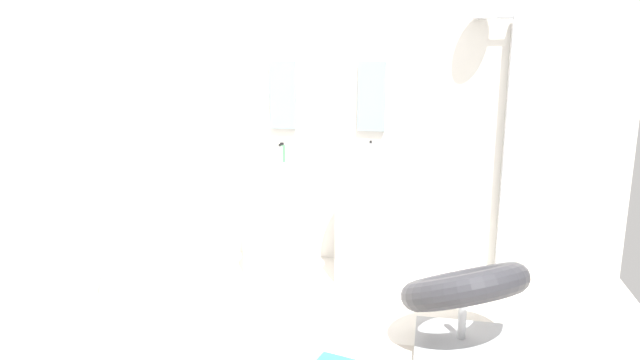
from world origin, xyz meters
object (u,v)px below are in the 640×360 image
Objects in this scene: lounge_chair at (464,294)px; soap_bottle_grey at (371,151)px; soap_bottle_green at (282,153)px; soap_bottle_white at (280,154)px; pedestal_sink_right at (364,220)px; shower_column at (511,143)px; pedestal_sink_left at (274,215)px; towel_rack at (108,222)px.

lounge_chair is 7.15× the size of soap_bottle_grey.
soap_bottle_green reaches higher than soap_bottle_white.
pedestal_sink_right is 0.84m from soap_bottle_white.
soap_bottle_grey is 1.05× the size of soap_bottle_white.
shower_column reaches higher than lounge_chair.
pedestal_sink_left and pedestal_sink_right have the same top height.
soap_bottle_grey is at bearing 79.41° from pedestal_sink_right.
towel_rack is at bearing 177.28° from lounge_chair.
shower_column is at bearing 12.47° from soap_bottle_green.
soap_bottle_grey reaches higher than soap_bottle_white.
lounge_chair is 7.51× the size of soap_bottle_white.
pedestal_sink_right is at bearing 9.74° from soap_bottle_white.
shower_column reaches higher than soap_bottle_green.
soap_bottle_green is at bearing 62.01° from soap_bottle_white.
towel_rack is (-2.41, 0.11, 0.28)m from lounge_chair.
shower_column is 2.16× the size of towel_rack.
soap_bottle_green is at bearing 146.63° from lounge_chair.
pedestal_sink_left is at bearing 43.10° from towel_rack.
pedestal_sink_right is 0.84m from soap_bottle_green.
pedestal_sink_left is 6.74× the size of soap_bottle_green.
towel_rack is 6.16× the size of soap_bottle_green.
pedestal_sink_left reaches higher than lounge_chair.
lounge_chair is at bearing -34.02° from pedestal_sink_left.
shower_column is 1.79m from soap_bottle_green.
towel_rack is at bearing -149.35° from soap_bottle_grey.
pedestal_sink_left is 1.00× the size of pedestal_sink_right.
shower_column reaches higher than towel_rack.
soap_bottle_grey reaches higher than pedestal_sink_right.
soap_bottle_white is (0.09, -0.11, 0.53)m from pedestal_sink_left.
soap_bottle_white is at bearing 147.36° from lounge_chair.
lounge_chair is (1.47, -0.99, -0.13)m from pedestal_sink_left.
towel_rack is at bearing -143.01° from soap_bottle_green.
pedestal_sink_right reaches higher than lounge_chair.
lounge_chair is 1.77m from soap_bottle_green.
shower_column is 1.10m from soap_bottle_grey.
soap_bottle_grey is at bearing -171.55° from shower_column.
soap_bottle_white is (1.04, 0.77, 0.38)m from towel_rack.
pedestal_sink_right is 1.09× the size of towel_rack.
shower_column is (1.85, 0.29, 0.60)m from pedestal_sink_left.
pedestal_sink_left is at bearing -170.99° from shower_column.
pedestal_sink_left is at bearing 130.32° from soap_bottle_white.
soap_bottle_green reaches higher than pedestal_sink_right.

